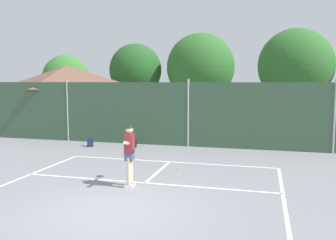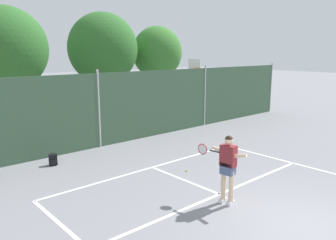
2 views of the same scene
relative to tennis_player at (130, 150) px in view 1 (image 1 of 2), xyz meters
The scene contains 9 objects.
ground_plane 2.30m from the tennis_player, 81.13° to the right, with size 120.00×120.00×0.00m, color gray.
court_markings 1.77m from the tennis_player, 76.98° to the right, with size 8.30×11.10×0.01m.
chainlink_fence 7.03m from the tennis_player, 87.47° to the left, with size 26.09×0.09×3.25m.
clubhouse_building 13.38m from the tennis_player, 128.17° to the left, with size 6.98×5.41×4.14m.
treeline_backdrop 15.92m from the tennis_player, 86.44° to the left, with size 25.95×4.43×6.63m.
tennis_player is the anchor object (origin of this frame).
tennis_ball 2.80m from the tennis_player, 69.32° to the left, with size 0.07×0.07×0.07m, color #CCE033.
backpack_navy 7.20m from the tennis_player, 126.59° to the left, with size 0.33×0.32×0.46m.
backpack_black 6.48m from the tennis_player, 109.76° to the left, with size 0.32×0.30×0.46m.
Camera 1 is at (3.52, -7.88, 3.17)m, focal length 38.41 mm.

